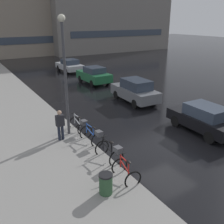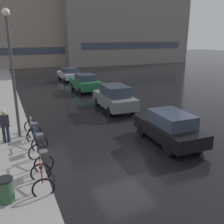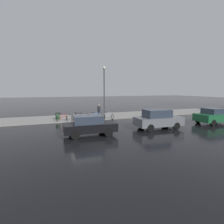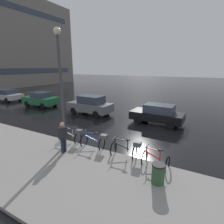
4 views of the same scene
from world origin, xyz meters
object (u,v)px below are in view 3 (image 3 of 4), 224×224
Objects in this scene: bicycle_third at (93,116)px; trash_bin at (58,117)px; car_green at (214,116)px; bicycle_second at (76,117)px; streetlamp at (104,87)px; car_grey at (158,119)px; bicycle_farthest at (107,116)px; car_black at (89,125)px; bicycle_nearest at (62,119)px; pedestrian at (99,111)px.

trash_bin is at bearing -111.12° from bicycle_third.
car_green is at bearing 62.07° from bicycle_third.
trash_bin is at bearing -125.68° from bicycle_second.
streetlamp is at bearing 113.81° from bicycle_third.
streetlamp is (-6.48, -2.88, 2.85)m from car_grey.
streetlamp reaches higher than bicycle_second.
bicycle_farthest is 1.55× the size of trash_bin.
bicycle_third is 0.36× the size of car_black.
streetlamp reaches higher than car_black.
car_grey reaches higher than bicycle_third.
streetlamp reaches higher than bicycle_farthest.
bicycle_farthest reaches higher than bicycle_nearest.
bicycle_farthest is at bearing 22.63° from pedestrian.
bicycle_nearest is at bearing 18.91° from trash_bin.
bicycle_nearest is 4.50m from pedestrian.
bicycle_second reaches higher than bicycle_third.
car_green is 4.36× the size of trash_bin.
bicycle_nearest is 0.77× the size of bicycle_third.
car_green is (5.89, 11.10, 0.31)m from bicycle_third.
pedestrian is 0.28× the size of streetlamp.
car_grey is (5.93, 6.27, 0.35)m from bicycle_second.
bicycle_nearest is 0.78× the size of bicycle_second.
pedestrian is (-7.14, 2.86, 0.18)m from car_black.
bicycle_second is 1.89m from bicycle_third.
bicycle_second is at bearing -68.30° from pedestrian.
bicycle_farthest is 6.78m from car_black.
streetlamp is at bearing -156.00° from car_grey.
streetlamp is (-0.66, 1.51, 3.22)m from bicycle_third.
bicycle_farthest is at bearing 86.19° from bicycle_nearest.
car_black is (5.98, 0.05, 0.27)m from bicycle_second.
bicycle_third is 0.85× the size of pedestrian.
trash_bin is at bearing -161.09° from bicycle_nearest.
pedestrian reaches higher than bicycle_farthest.
pedestrian is (-7.16, -10.07, 0.17)m from car_green.
bicycle_farthest is at bearing -154.06° from car_grey.
trash_bin is (-7.24, -8.10, -0.41)m from car_grey.
bicycle_farthest is at bearing 89.98° from bicycle_third.
bicycle_second is 4.70m from streetlamp.
bicycle_third is 1.71m from pedestrian.
bicycle_second is 2.25m from trash_bin.
car_grey reaches higher than bicycle_nearest.
bicycle_third is at bearing 162.62° from car_black.
car_green is (0.03, 12.93, 0.02)m from car_black.
car_black is 6.22m from car_grey.
car_green reaches higher than car_black.
bicycle_second is 5.98m from car_black.
bicycle_nearest is 0.80× the size of bicycle_farthest.
pedestrian is at bearing -157.37° from bicycle_farthest.
bicycle_second is (0.21, 1.45, 0.11)m from bicycle_nearest.
bicycle_second is 0.34× the size of car_grey.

